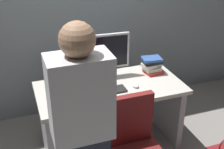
{
  "coord_description": "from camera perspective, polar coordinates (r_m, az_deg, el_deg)",
  "views": [
    {
      "loc": [
        -0.83,
        -2.39,
        2.12
      ],
      "look_at": [
        0.0,
        -0.05,
        0.87
      ],
      "focal_mm": 47.7,
      "sensor_mm": 36.0,
      "label": 1
    }
  ],
  "objects": [
    {
      "name": "ground_plane",
      "position": [
        3.3,
        -0.3,
        -13.27
      ],
      "size": [
        9.0,
        9.0,
        0.0
      ],
      "primitive_type": "plane",
      "color": "gray"
    },
    {
      "name": "desk",
      "position": [
        3.0,
        -0.32,
        -5.95
      ],
      "size": [
        1.42,
        0.7,
        0.72
      ],
      "color": "beige",
      "rests_on": "ground"
    },
    {
      "name": "person_at_desk",
      "position": [
        2.07,
        -5.67,
        -11.59
      ],
      "size": [
        0.4,
        0.24,
        1.64
      ],
      "color": "#262838",
      "rests_on": "ground"
    },
    {
      "name": "monitor",
      "position": [
        2.96,
        -1.8,
        4.01
      ],
      "size": [
        0.54,
        0.15,
        0.46
      ],
      "color": "silver",
      "rests_on": "desk"
    },
    {
      "name": "keyboard",
      "position": [
        2.77,
        -1.6,
        -3.37
      ],
      "size": [
        0.43,
        0.14,
        0.02
      ],
      "primitive_type": "cube",
      "rotation": [
        0.0,
        0.0,
        0.02
      ],
      "color": "#262626",
      "rests_on": "desk"
    },
    {
      "name": "mouse",
      "position": [
        2.88,
        4.49,
        -2.02
      ],
      "size": [
        0.06,
        0.1,
        0.03
      ],
      "primitive_type": "ellipsoid",
      "color": "white",
      "rests_on": "desk"
    },
    {
      "name": "cup_near_keyboard",
      "position": [
        2.66,
        -8.1,
        -4.12
      ],
      "size": [
        0.07,
        0.07,
        0.09
      ],
      "primitive_type": "cylinder",
      "color": "#D84C3F",
      "rests_on": "desk"
    },
    {
      "name": "cup_by_monitor",
      "position": [
        2.91,
        -10.82,
        -1.54
      ],
      "size": [
        0.08,
        0.08,
        0.09
      ],
      "primitive_type": "cylinder",
      "color": "silver",
      "rests_on": "desk"
    },
    {
      "name": "book_stack",
      "position": [
        3.14,
        7.69,
        1.76
      ],
      "size": [
        0.22,
        0.18,
        0.17
      ],
      "color": "red",
      "rests_on": "desk"
    }
  ]
}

